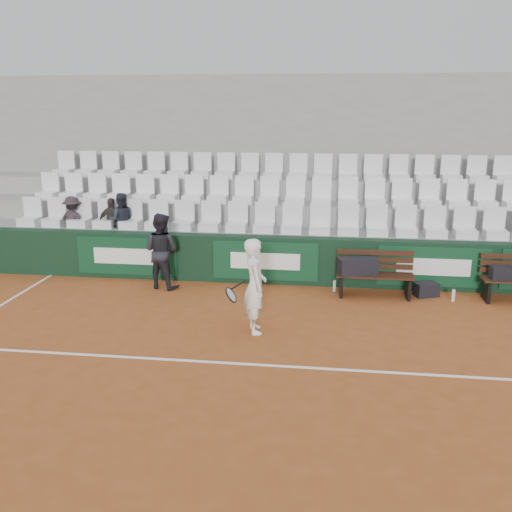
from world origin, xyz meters
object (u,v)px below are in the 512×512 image
(sports_bag_left, at_px, (358,266))
(spectator_a, at_px, (71,201))
(bench_left, at_px, (374,285))
(sports_bag_ground, at_px, (426,290))
(tennis_player, at_px, (255,286))
(water_bottle_far, at_px, (453,295))
(water_bottle_near, at_px, (334,286))
(spectator_c, at_px, (120,200))
(sports_bag_right, at_px, (505,273))
(ball_kid, at_px, (161,251))
(spectator_b, at_px, (111,203))

(sports_bag_left, bearing_deg, spectator_a, 169.68)
(bench_left, xyz_separation_m, sports_bag_ground, (1.02, 0.13, -0.09))
(sports_bag_left, relative_size, tennis_player, 0.47)
(bench_left, height_order, tennis_player, tennis_player)
(spectator_a, bearing_deg, water_bottle_far, -179.86)
(water_bottle_far, distance_m, spectator_a, 8.42)
(water_bottle_near, bearing_deg, sports_bag_ground, -2.24)
(tennis_player, bearing_deg, sports_bag_left, 49.62)
(bench_left, bearing_deg, spectator_c, 168.49)
(sports_bag_right, relative_size, ball_kid, 0.35)
(sports_bag_left, bearing_deg, water_bottle_far, -2.51)
(sports_bag_ground, xyz_separation_m, spectator_b, (-6.79, 1.00, 1.42))
(water_bottle_near, height_order, water_bottle_far, water_bottle_far)
(sports_bag_ground, height_order, spectator_a, spectator_a)
(sports_bag_ground, relative_size, water_bottle_near, 1.99)
(sports_bag_left, distance_m, tennis_player, 2.72)
(sports_bag_right, xyz_separation_m, spectator_b, (-8.20, 1.13, 0.98))
(sports_bag_right, height_order, spectator_a, spectator_a)
(sports_bag_right, bearing_deg, water_bottle_near, 176.41)
(sports_bag_right, distance_m, spectator_a, 9.25)
(sports_bag_left, xyz_separation_m, sports_bag_right, (2.77, 0.03, -0.03))
(ball_kid, bearing_deg, spectator_c, -25.42)
(sports_bag_right, height_order, sports_bag_ground, sports_bag_right)
(bench_left, xyz_separation_m, sports_bag_right, (2.43, 0.00, 0.35))
(water_bottle_far, distance_m, tennis_player, 4.16)
(spectator_b, bearing_deg, ball_kid, 134.13)
(tennis_player, xyz_separation_m, spectator_c, (-3.46, 3.23, 0.82))
(sports_bag_right, bearing_deg, tennis_player, -155.14)
(spectator_b, bearing_deg, sports_bag_right, 164.11)
(water_bottle_far, xyz_separation_m, spectator_c, (-7.05, 1.24, 1.50))
(sports_bag_right, relative_size, spectator_c, 0.44)
(ball_kid, height_order, spectator_b, spectator_b)
(sports_bag_left, bearing_deg, spectator_c, 167.48)
(spectator_b, height_order, spectator_c, spectator_c)
(sports_bag_left, relative_size, spectator_a, 0.66)
(spectator_a, height_order, spectator_c, spectator_c)
(water_bottle_far, distance_m, spectator_b, 7.51)
(water_bottle_near, distance_m, spectator_a, 6.17)
(sports_bag_left, distance_m, ball_kid, 3.98)
(spectator_a, distance_m, spectator_b, 0.93)
(water_bottle_near, bearing_deg, bench_left, -14.48)
(sports_bag_ground, bearing_deg, tennis_player, -144.47)
(water_bottle_far, height_order, spectator_c, spectator_c)
(tennis_player, distance_m, spectator_a, 5.67)
(sports_bag_left, height_order, water_bottle_near, sports_bag_left)
(tennis_player, distance_m, spectator_c, 4.80)
(sports_bag_ground, relative_size, spectator_c, 0.36)
(bench_left, height_order, spectator_c, spectator_c)
(sports_bag_ground, xyz_separation_m, ball_kid, (-5.34, -0.13, 0.64))
(water_bottle_far, xyz_separation_m, spectator_a, (-8.20, 1.24, 1.45))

